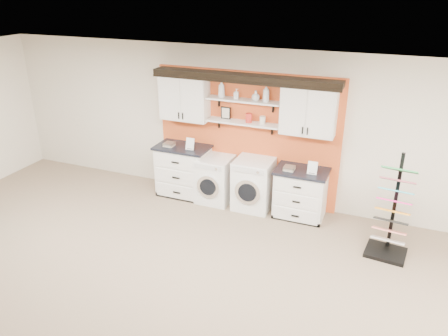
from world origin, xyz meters
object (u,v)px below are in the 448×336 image
at_px(base_cabinet_left, 184,170).
at_px(base_cabinet_right, 300,193).
at_px(dryer, 254,184).
at_px(washer, 215,179).
at_px(sample_rack, 390,224).

bearing_deg(base_cabinet_left, base_cabinet_right, 0.00).
bearing_deg(base_cabinet_left, dryer, -0.14).
distance_m(washer, dryer, 0.75).
height_order(base_cabinet_left, dryer, base_cabinet_left).
distance_m(base_cabinet_right, dryer, 0.85).
bearing_deg(dryer, base_cabinet_right, 0.23).
relative_size(base_cabinet_right, washer, 1.04).
relative_size(washer, dryer, 0.93).
height_order(base_cabinet_left, sample_rack, sample_rack).
relative_size(washer, sample_rack, 0.54).
bearing_deg(washer, dryer, -0.00).
xyz_separation_m(base_cabinet_left, dryer, (1.41, -0.00, -0.03)).
bearing_deg(washer, base_cabinet_right, 0.12).
distance_m(dryer, sample_rack, 2.44).
height_order(base_cabinet_right, sample_rack, sample_rack).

